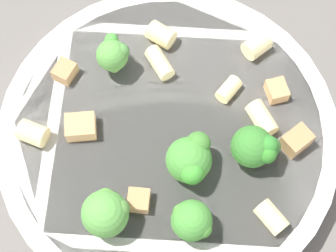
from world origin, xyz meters
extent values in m
plane|color=#5B5651|center=(0.00, 0.00, 0.00)|extent=(2.00, 2.00, 0.00)
cylinder|color=silver|center=(0.00, 0.00, 0.02)|extent=(0.29, 0.29, 0.04)
cylinder|color=beige|center=(0.00, 0.00, 0.03)|extent=(0.26, 0.26, 0.01)
torus|color=silver|center=(0.00, 0.00, 0.04)|extent=(0.29, 0.29, 0.00)
cylinder|color=#9EC175|center=(-0.01, 0.07, 0.04)|extent=(0.01, 0.01, 0.01)
sphere|color=#387A2D|center=(-0.01, 0.07, 0.06)|extent=(0.03, 0.03, 0.03)
sphere|color=#317E2C|center=(-0.01, 0.08, 0.07)|extent=(0.02, 0.02, 0.02)
sphere|color=#39692F|center=(-0.01, 0.08, 0.06)|extent=(0.02, 0.02, 0.02)
sphere|color=#337E28|center=(-0.01, 0.08, 0.07)|extent=(0.02, 0.02, 0.02)
cylinder|color=#9EC175|center=(0.09, -0.01, 0.04)|extent=(0.01, 0.01, 0.01)
sphere|color=#569942|center=(0.09, -0.01, 0.06)|extent=(0.04, 0.04, 0.04)
sphere|color=#58993E|center=(0.08, -0.01, 0.07)|extent=(0.01, 0.01, 0.01)
sphere|color=#54893C|center=(0.08, 0.00, 0.07)|extent=(0.02, 0.02, 0.02)
cylinder|color=#84AD60|center=(0.02, 0.03, 0.04)|extent=(0.01, 0.01, 0.01)
sphere|color=#478E38|center=(0.02, 0.03, 0.06)|extent=(0.04, 0.04, 0.04)
sphere|color=green|center=(0.03, 0.04, 0.06)|extent=(0.02, 0.02, 0.02)
sphere|color=#407E30|center=(0.01, 0.03, 0.07)|extent=(0.02, 0.02, 0.02)
sphere|color=#498E30|center=(0.03, 0.04, 0.06)|extent=(0.02, 0.02, 0.02)
cylinder|color=#9EC175|center=(0.07, 0.05, 0.04)|extent=(0.01, 0.01, 0.01)
sphere|color=#478E38|center=(0.07, 0.05, 0.06)|extent=(0.03, 0.03, 0.03)
sphere|color=#498B33|center=(0.07, 0.06, 0.06)|extent=(0.02, 0.02, 0.02)
sphere|color=#4A8734|center=(0.07, 0.04, 0.07)|extent=(0.01, 0.01, 0.01)
cylinder|color=#84AD60|center=(-0.03, -0.07, 0.05)|extent=(0.01, 0.01, 0.02)
sphere|color=#569942|center=(-0.03, -0.07, 0.06)|extent=(0.03, 0.03, 0.03)
sphere|color=#4A9C3B|center=(-0.04, -0.07, 0.07)|extent=(0.01, 0.01, 0.01)
sphere|color=#518F43|center=(-0.04, -0.06, 0.07)|extent=(0.01, 0.01, 0.01)
cylinder|color=beige|center=(-0.05, 0.03, 0.04)|extent=(0.02, 0.02, 0.01)
cylinder|color=beige|center=(-0.05, -0.03, 0.05)|extent=(0.03, 0.03, 0.01)
cylinder|color=beige|center=(0.03, 0.11, 0.05)|extent=(0.03, 0.03, 0.02)
cylinder|color=beige|center=(-0.04, 0.07, 0.05)|extent=(0.03, 0.03, 0.02)
cylinder|color=beige|center=(-0.10, 0.04, 0.05)|extent=(0.03, 0.03, 0.02)
cylinder|color=beige|center=(-0.08, -0.04, 0.05)|extent=(0.02, 0.03, 0.02)
cylinder|color=beige|center=(0.05, -0.10, 0.05)|extent=(0.02, 0.02, 0.02)
cube|color=tan|center=(0.03, -0.07, 0.05)|extent=(0.03, 0.03, 0.01)
cube|color=#A87A4C|center=(-0.04, 0.10, 0.05)|extent=(0.03, 0.03, 0.02)
cube|color=#A87A4C|center=(-0.01, -0.10, 0.04)|extent=(0.02, 0.02, 0.01)
cube|color=tan|center=(-0.07, 0.07, 0.04)|extent=(0.02, 0.02, 0.01)
cube|color=#A87A4C|center=(0.07, 0.01, 0.04)|extent=(0.02, 0.02, 0.01)
camera|label=1|loc=(0.16, 0.08, 0.48)|focal=60.00mm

